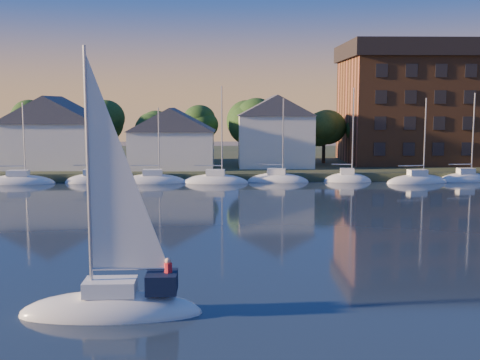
{
  "coord_description": "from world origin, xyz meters",
  "views": [
    {
      "loc": [
        1.18,
        -23.73,
        9.63
      ],
      "look_at": [
        2.27,
        22.0,
        3.8
      ],
      "focal_mm": 45.0,
      "sensor_mm": 36.0,
      "label": 1
    }
  ],
  "objects_px": {
    "clubhouse_centre": "(172,137)",
    "clubhouse_east": "(275,130)",
    "clubhouse_west": "(54,131)",
    "hero_sailboat": "(114,303)",
    "condo_block": "(448,102)"
  },
  "relations": [
    {
      "from": "clubhouse_west",
      "to": "clubhouse_centre",
      "type": "distance_m",
      "value": 16.05
    },
    {
      "from": "condo_block",
      "to": "hero_sailboat",
      "type": "xyz_separation_m",
      "value": [
        -37.98,
        -61.94,
        -9.23
      ]
    },
    {
      "from": "clubhouse_centre",
      "to": "clubhouse_east",
      "type": "distance_m",
      "value": 14.17
    },
    {
      "from": "clubhouse_centre",
      "to": "hero_sailboat",
      "type": "distance_m",
      "value": 54.22
    },
    {
      "from": "clubhouse_centre",
      "to": "condo_block",
      "type": "bearing_deg",
      "value": 11.24
    },
    {
      "from": "condo_block",
      "to": "hero_sailboat",
      "type": "bearing_deg",
      "value": -121.52
    },
    {
      "from": "clubhouse_centre",
      "to": "clubhouse_east",
      "type": "relative_size",
      "value": 1.1
    },
    {
      "from": "clubhouse_centre",
      "to": "hero_sailboat",
      "type": "relative_size",
      "value": 0.87
    },
    {
      "from": "clubhouse_west",
      "to": "hero_sailboat",
      "type": "distance_m",
      "value": 58.12
    },
    {
      "from": "condo_block",
      "to": "hero_sailboat",
      "type": "height_order",
      "value": "condo_block"
    },
    {
      "from": "clubhouse_centre",
      "to": "hero_sailboat",
      "type": "xyz_separation_m",
      "value": [
        2.02,
        -53.99,
        -4.57
      ]
    },
    {
      "from": "clubhouse_west",
      "to": "hero_sailboat",
      "type": "relative_size",
      "value": 1.03
    },
    {
      "from": "hero_sailboat",
      "to": "clubhouse_east",
      "type": "bearing_deg",
      "value": -103.41
    },
    {
      "from": "clubhouse_east",
      "to": "hero_sailboat",
      "type": "relative_size",
      "value": 0.79
    },
    {
      "from": "clubhouse_east",
      "to": "clubhouse_centre",
      "type": "bearing_deg",
      "value": -171.87
    }
  ]
}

